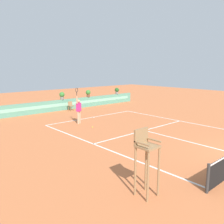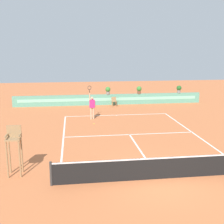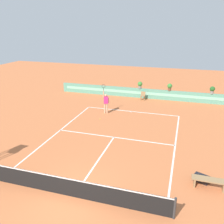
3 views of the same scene
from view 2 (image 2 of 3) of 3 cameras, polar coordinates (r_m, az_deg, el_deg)
ground_plane at (r=18.03m, az=3.70°, el=-4.80°), size 60.00×60.00×0.00m
court_lines at (r=18.70m, az=3.26°, el=-4.15°), size 8.32×11.94×0.01m
net at (r=12.39m, az=9.31°, el=-10.66°), size 8.92×0.10×1.00m
back_wall_barrier at (r=27.90m, az=-0.50°, el=2.46°), size 18.00×0.21×1.00m
umpire_chair at (r=13.02m, az=-18.63°, el=-6.10°), size 0.60×0.60×2.14m
ball_kid_chair at (r=27.24m, az=0.39°, el=2.17°), size 0.44×0.44×0.85m
tennis_player at (r=22.14m, az=-3.92°, el=1.25°), size 0.58×0.34×2.58m
tennis_ball_near_baseline at (r=20.84m, az=-3.54°, el=-2.32°), size 0.07×0.07×0.07m
potted_plant_centre at (r=27.74m, az=-0.80°, el=4.31°), size 0.48×0.48×0.72m
potted_plant_far_right at (r=29.43m, az=12.98°, el=4.47°), size 0.48×0.48×0.72m
potted_plant_right at (r=28.26m, az=5.32°, el=4.41°), size 0.48×0.48×0.72m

